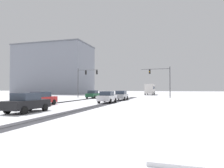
% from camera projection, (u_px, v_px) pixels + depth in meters
% --- Properties ---
extents(wheel_track_left_lane, '(1.05, 39.17, 0.01)m').
position_uv_depth(wheel_track_left_lane, '(65.00, 102.00, 29.58)').
color(wheel_track_left_lane, '#38383D').
rests_on(wheel_track_left_lane, ground).
extents(wheel_track_right_lane, '(0.92, 39.17, 0.01)m').
position_uv_depth(wheel_track_right_lane, '(64.00, 102.00, 29.62)').
color(wheel_track_right_lane, '#38383D').
rests_on(wheel_track_right_lane, ground).
extents(wheel_track_center, '(0.83, 39.17, 0.01)m').
position_uv_depth(wheel_track_center, '(113.00, 103.00, 27.51)').
color(wheel_track_center, '#38383D').
rests_on(wheel_track_center, ground).
extents(wheel_track_oncoming, '(0.79, 39.17, 0.01)m').
position_uv_depth(wheel_track_oncoming, '(108.00, 103.00, 27.71)').
color(wheel_track_oncoming, '#38383D').
rests_on(wheel_track_oncoming, ground).
extents(sidewalk_kerb_right, '(4.00, 39.17, 0.12)m').
position_uv_depth(sidewalk_kerb_right, '(183.00, 105.00, 23.28)').
color(sidewalk_kerb_right, white).
rests_on(sidewalk_kerb_right, ground).
extents(traffic_signal_near_left, '(4.68, 0.60, 6.50)m').
position_uv_depth(traffic_signal_near_left, '(85.00, 77.00, 43.90)').
color(traffic_signal_near_left, '#47474C').
rests_on(traffic_signal_near_left, ground).
extents(traffic_signal_near_right, '(5.96, 0.52, 6.50)m').
position_uv_depth(traffic_signal_near_right, '(162.00, 77.00, 41.19)').
color(traffic_signal_near_right, '#47474C').
rests_on(traffic_signal_near_right, ground).
extents(car_dark_green_lead, '(1.95, 4.16, 1.62)m').
position_uv_depth(car_dark_green_lead, '(93.00, 94.00, 40.71)').
color(car_dark_green_lead, '#194C2D').
rests_on(car_dark_green_lead, ground).
extents(car_silver_second, '(1.88, 4.12, 1.62)m').
position_uv_depth(car_silver_second, '(121.00, 95.00, 34.35)').
color(car_silver_second, '#B7BABF').
rests_on(car_silver_second, ground).
extents(car_white_third, '(1.85, 4.11, 1.62)m').
position_uv_depth(car_white_third, '(107.00, 97.00, 27.81)').
color(car_white_third, silver).
rests_on(car_white_third, ground).
extents(car_red_fourth, '(1.86, 4.11, 1.62)m').
position_uv_depth(car_red_fourth, '(41.00, 99.00, 23.34)').
color(car_red_fourth, red).
rests_on(car_red_fourth, ground).
extents(car_black_fifth, '(1.92, 4.14, 1.62)m').
position_uv_depth(car_black_fifth, '(27.00, 103.00, 16.53)').
color(car_black_fifth, black).
rests_on(car_black_fifth, ground).
extents(bus_oncoming, '(2.76, 11.03, 3.38)m').
position_uv_depth(bus_oncoming, '(150.00, 89.00, 64.60)').
color(bus_oncoming, silver).
rests_on(bus_oncoming, ground).
extents(office_building_far_left_block, '(27.73, 15.45, 18.51)m').
position_uv_depth(office_building_far_left_block, '(54.00, 70.00, 76.35)').
color(office_building_far_left_block, gray).
rests_on(office_building_far_left_block, ground).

